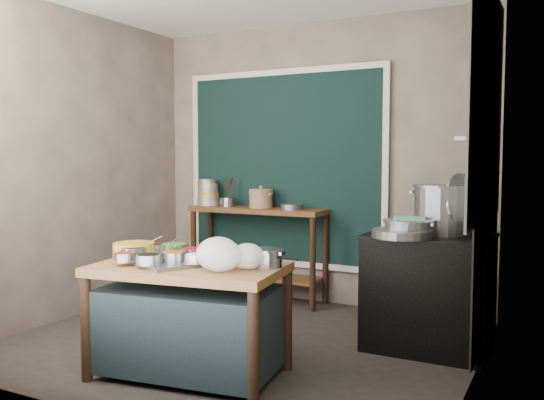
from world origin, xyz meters
The scene contains 30 objects.
floor centered at (0.00, 0.00, -0.01)m, with size 3.50×3.00×0.02m, color #2A2520.
back_wall centered at (0.00, 1.51, 1.40)m, with size 3.50×0.02×2.80m, color gray.
left_wall centered at (-1.76, 0.00, 1.40)m, with size 0.02×3.00×2.80m, color gray.
right_wall centered at (1.76, 0.00, 1.40)m, with size 0.02×3.00×2.80m, color gray.
curtain_panel centered at (-0.35, 1.47, 1.35)m, with size 2.10×0.02×1.90m, color black.
curtain_frame centered at (-0.35, 1.46, 1.35)m, with size 2.22×0.03×2.02m, color beige, non-canonical shape.
tile_panel centered at (1.74, 0.55, 1.85)m, with size 0.02×1.70×1.70m, color #B2B2AA.
soot_patch centered at (1.74, 0.65, 0.70)m, with size 0.01×1.30×1.30m, color black.
wall_shelf centered at (1.63, 0.85, 1.60)m, with size 0.22×0.70×0.03m, color beige.
prep_table centered at (0.05, -0.75, 0.38)m, with size 1.25×0.72×0.75m, color brown.
back_counter centered at (-0.55, 1.28, 0.47)m, with size 1.45×0.40×0.95m, color brown.
stove_block centered at (1.35, 0.55, 0.42)m, with size 0.90×0.68×0.85m, color black.
stove_top centered at (1.35, 0.55, 0.86)m, with size 0.92×0.69×0.03m, color black.
condiment_tray centered at (-0.13, -0.76, 0.76)m, with size 0.57×0.41×0.03m, color gray.
condiment_bowls centered at (-0.15, -0.74, 0.81)m, with size 0.66×0.54×0.08m.
yellow_basin centered at (-0.43, -0.73, 0.81)m, with size 0.29×0.29×0.11m, color orange.
saucepan centered at (0.55, -0.58, 0.81)m, with size 0.22×0.22×0.12m, color gray, non-canonical shape.
plastic_bag_a centered at (0.35, -0.85, 0.86)m, with size 0.29×0.25×0.22m, color white.
plastic_bag_b centered at (0.47, -0.70, 0.83)m, with size 0.22×0.19×0.17m, color white.
bowl_stack centered at (-1.17, 1.31, 1.07)m, with size 0.25×0.25×0.28m.
utensil_cup centered at (-0.90, 1.27, 1.00)m, with size 0.16×0.16×0.09m, color gray.
ceramic_crock centered at (-0.52, 1.29, 1.04)m, with size 0.25×0.25×0.17m, color #8A684B, non-canonical shape.
wide_bowl centered at (-0.15, 1.24, 0.98)m, with size 0.22×0.22×0.05m, color gray.
stock_pot centered at (1.43, 0.63, 1.07)m, with size 0.48×0.48×0.37m, color gray, non-canonical shape.
pot_lid centered at (1.57, 0.64, 1.11)m, with size 0.47×0.47×0.02m, color gray.
steamer centered at (1.24, 0.36, 0.94)m, with size 0.38×0.38×0.12m, color gray, non-canonical shape.
green_cloth centered at (1.24, 0.36, 1.01)m, with size 0.23×0.18×0.02m, color #5CA076.
shallow_pan centered at (1.21, 0.28, 0.91)m, with size 0.44×0.44×0.06m, color gray.
shelf_bowl_stack centered at (1.63, 0.76, 1.67)m, with size 0.14×0.14×0.11m.
shelf_bowl_green centered at (1.63, 1.06, 1.64)m, with size 0.13×0.13×0.05m, color gray.
Camera 1 is at (2.29, -3.84, 1.46)m, focal length 38.00 mm.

